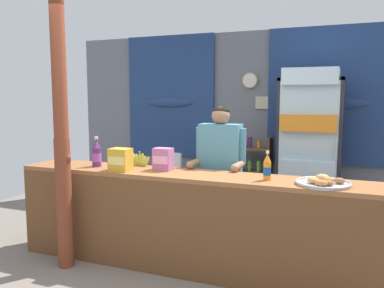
{
  "coord_description": "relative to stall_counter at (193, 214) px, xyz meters",
  "views": [
    {
      "loc": [
        1.39,
        -2.99,
        1.67
      ],
      "look_at": [
        -0.06,
        0.65,
        1.2
      ],
      "focal_mm": 37.05,
      "sensor_mm": 36.0,
      "label": 1
    }
  ],
  "objects": [
    {
      "name": "ground_plane",
      "position": [
        -0.08,
        0.77,
        -0.58
      ],
      "size": [
        7.58,
        7.58,
        0.0
      ],
      "primitive_type": "plane",
      "color": "slate"
    },
    {
      "name": "back_wall_curtained",
      "position": [
        -0.07,
        2.45,
        0.77
      ],
      "size": [
        5.65,
        0.22,
        2.61
      ],
      "color": "slate",
      "rests_on": "ground"
    },
    {
      "name": "stall_counter",
      "position": [
        0.0,
        0.0,
        0.0
      ],
      "size": [
        3.75,
        0.52,
        0.94
      ],
      "color": "#935B33",
      "rests_on": "ground"
    },
    {
      "name": "timber_post",
      "position": [
        -1.24,
        -0.29,
        0.64
      ],
      "size": [
        0.17,
        0.15,
        2.54
      ],
      "color": "brown",
      "rests_on": "ground"
    },
    {
      "name": "drink_fridge",
      "position": [
        0.85,
        1.85,
        0.53
      ],
      "size": [
        0.76,
        0.75,
        2.01
      ],
      "color": "#232328",
      "rests_on": "ground"
    },
    {
      "name": "bottle_shelf_rack",
      "position": [
        0.08,
        2.13,
        -0.0
      ],
      "size": [
        0.48,
        0.28,
        1.11
      ],
      "color": "brown",
      "rests_on": "ground"
    },
    {
      "name": "plastic_lawn_chair",
      "position": [
        -1.15,
        1.77,
        -0.09
      ],
      "size": [
        0.54,
        0.54,
        0.86
      ],
      "color": "silver",
      "rests_on": "ground"
    },
    {
      "name": "shopkeeper",
      "position": [
        0.06,
        0.6,
        0.41
      ],
      "size": [
        0.54,
        0.42,
        1.57
      ],
      "color": "#28282D",
      "rests_on": "ground"
    },
    {
      "name": "soda_bottle_grape_soda",
      "position": [
        -1.13,
        0.1,
        0.49
      ],
      "size": [
        0.1,
        0.1,
        0.32
      ],
      "color": "#56286B",
      "rests_on": "stall_counter"
    },
    {
      "name": "soda_bottle_orange_soda",
      "position": [
        0.66,
        0.08,
        0.47
      ],
      "size": [
        0.07,
        0.07,
        0.26
      ],
      "color": "orange",
      "rests_on": "stall_counter"
    },
    {
      "name": "snack_box_choco_powder",
      "position": [
        -0.76,
        -0.02,
        0.47
      ],
      "size": [
        0.2,
        0.16,
        0.22
      ],
      "color": "gold",
      "rests_on": "stall_counter"
    },
    {
      "name": "snack_box_wafer",
      "position": [
        -0.39,
        0.18,
        0.47
      ],
      "size": [
        0.18,
        0.14,
        0.22
      ],
      "color": "#B76699",
      "rests_on": "stall_counter"
    },
    {
      "name": "pastry_tray",
      "position": [
        1.13,
        0.06,
        0.38
      ],
      "size": [
        0.45,
        0.45,
        0.07
      ],
      "color": "#BCBCC1",
      "rests_on": "stall_counter"
    },
    {
      "name": "banana_bunch",
      "position": [
        -0.73,
        0.3,
        0.42
      ],
      "size": [
        0.27,
        0.06,
        0.16
      ],
      "color": "#B7C647",
      "rests_on": "stall_counter"
    }
  ]
}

